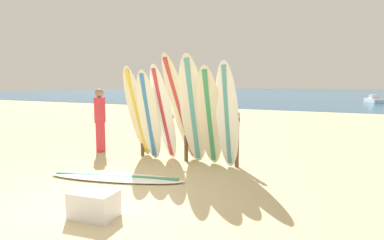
% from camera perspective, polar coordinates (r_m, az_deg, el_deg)
% --- Properties ---
extents(ground_plane, '(120.00, 120.00, 0.00)m').
position_cam_1_polar(ground_plane, '(5.32, -17.59, -13.57)').
color(ground_plane, '#CCB784').
extents(ocean_water, '(120.00, 80.00, 0.01)m').
position_cam_1_polar(ocean_water, '(61.66, 23.59, 4.31)').
color(ocean_water, '#1E5984').
rests_on(ocean_water, ground).
extents(surfboard_rack, '(2.56, 0.09, 1.18)m').
position_cam_1_polar(surfboard_rack, '(7.47, -1.04, -1.57)').
color(surfboard_rack, brown).
rests_on(surfboard_rack, ground).
extents(surfboard_leaning_far_left, '(0.55, 0.99, 2.19)m').
position_cam_1_polar(surfboard_leaning_far_left, '(7.73, -9.50, 1.22)').
color(surfboard_leaning_far_left, beige).
rests_on(surfboard_leaning_far_left, ground).
extents(surfboard_leaning_left, '(0.55, 0.65, 2.10)m').
position_cam_1_polar(surfboard_leaning_left, '(7.45, -7.58, 0.69)').
color(surfboard_leaning_left, silver).
rests_on(surfboard_leaning_left, ground).
extents(surfboard_leaning_center_left, '(0.51, 0.85, 2.22)m').
position_cam_1_polar(surfboard_leaning_center_left, '(7.40, -5.02, 1.14)').
color(surfboard_leaning_center_left, white).
rests_on(surfboard_leaning_center_left, ground).
extents(surfboard_leaning_center, '(0.72, 1.21, 2.43)m').
position_cam_1_polar(surfboard_leaning_center, '(7.15, -2.00, 1.85)').
color(surfboard_leaning_center, beige).
rests_on(surfboard_leaning_center, ground).
extents(surfboard_leaning_center_right, '(0.70, 1.02, 2.40)m').
position_cam_1_polar(surfboard_leaning_center_right, '(6.95, 0.18, 1.59)').
color(surfboard_leaning_center_right, silver).
rests_on(surfboard_leaning_center_right, ground).
extents(surfboard_leaning_right, '(0.63, 0.92, 2.16)m').
position_cam_1_polar(surfboard_leaning_right, '(6.82, 3.11, 0.49)').
color(surfboard_leaning_right, beige).
rests_on(surfboard_leaning_right, ground).
extents(surfboard_leaning_far_right, '(0.51, 0.65, 2.25)m').
position_cam_1_polar(surfboard_leaning_far_right, '(6.66, 6.19, 0.67)').
color(surfboard_leaning_far_right, white).
rests_on(surfboard_leaning_far_right, ground).
extents(surfboard_lying_on_sand, '(2.71, 1.26, 0.08)m').
position_cam_1_polar(surfboard_lying_on_sand, '(6.36, -13.21, -9.75)').
color(surfboard_lying_on_sand, white).
rests_on(surfboard_lying_on_sand, ground).
extents(beachgoer_standing, '(0.22, 0.29, 1.65)m').
position_cam_1_polar(beachgoer_standing, '(8.76, -15.83, 0.45)').
color(beachgoer_standing, '#D8333F').
rests_on(beachgoer_standing, ground).
extents(small_boat_offshore, '(1.55, 2.89, 0.71)m').
position_cam_1_polar(small_boat_offshore, '(34.37, 29.22, 3.12)').
color(small_boat_offshore, silver).
rests_on(small_boat_offshore, ocean_water).
extents(cooler_box, '(0.65, 0.47, 0.36)m').
position_cam_1_polar(cooler_box, '(4.68, -16.83, -13.98)').
color(cooler_box, white).
rests_on(cooler_box, ground).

